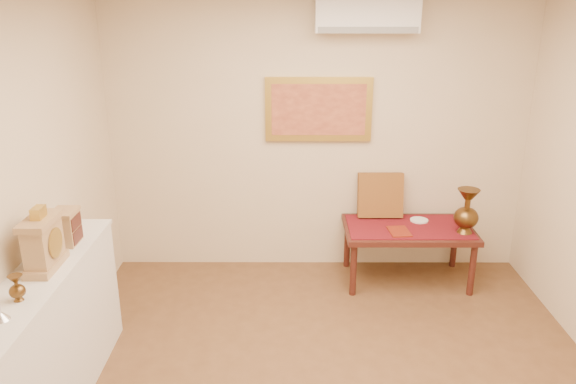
{
  "coord_description": "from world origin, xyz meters",
  "views": [
    {
      "loc": [
        -0.27,
        -2.99,
        2.6
      ],
      "look_at": [
        -0.28,
        1.15,
        1.15
      ],
      "focal_mm": 35.0,
      "sensor_mm": 36.0,
      "label": 1
    }
  ],
  "objects_px": {
    "display_ledge": "(43,352)",
    "mantel_clock": "(43,243)",
    "brass_urn_tall": "(467,206)",
    "wooden_chest": "(66,227)",
    "low_table": "(408,233)"
  },
  "relations": [
    {
      "from": "display_ledge",
      "to": "mantel_clock",
      "type": "xyz_separation_m",
      "value": [
        0.02,
        0.19,
        0.66
      ]
    },
    {
      "from": "brass_urn_tall",
      "to": "wooden_chest",
      "type": "distance_m",
      "value": 3.37
    },
    {
      "from": "brass_urn_tall",
      "to": "low_table",
      "type": "height_order",
      "value": "brass_urn_tall"
    },
    {
      "from": "display_ledge",
      "to": "wooden_chest",
      "type": "distance_m",
      "value": 0.83
    },
    {
      "from": "low_table",
      "to": "mantel_clock",
      "type": "bearing_deg",
      "value": -147.46
    },
    {
      "from": "brass_urn_tall",
      "to": "low_table",
      "type": "relative_size",
      "value": 0.42
    },
    {
      "from": "display_ledge",
      "to": "brass_urn_tall",
      "type": "bearing_deg",
      "value": 28.91
    },
    {
      "from": "brass_urn_tall",
      "to": "low_table",
      "type": "distance_m",
      "value": 0.6
    },
    {
      "from": "display_ledge",
      "to": "mantel_clock",
      "type": "height_order",
      "value": "mantel_clock"
    },
    {
      "from": "brass_urn_tall",
      "to": "low_table",
      "type": "xyz_separation_m",
      "value": [
        -0.48,
        0.14,
        -0.32
      ]
    },
    {
      "from": "low_table",
      "to": "brass_urn_tall",
      "type": "bearing_deg",
      "value": -15.74
    },
    {
      "from": "mantel_clock",
      "to": "display_ledge",
      "type": "bearing_deg",
      "value": -97.02
    },
    {
      "from": "low_table",
      "to": "wooden_chest",
      "type": "bearing_deg",
      "value": -153.68
    },
    {
      "from": "display_ledge",
      "to": "low_table",
      "type": "xyz_separation_m",
      "value": [
        2.67,
        1.88,
        -0.01
      ]
    },
    {
      "from": "brass_urn_tall",
      "to": "mantel_clock",
      "type": "bearing_deg",
      "value": -153.6
    }
  ]
}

